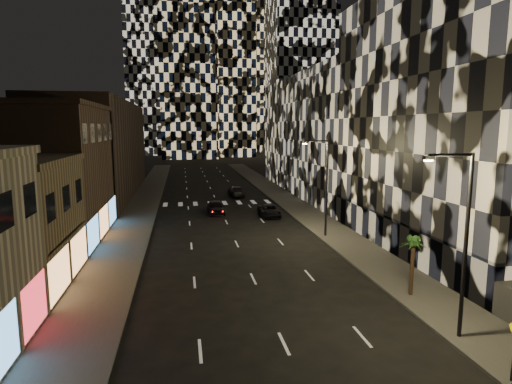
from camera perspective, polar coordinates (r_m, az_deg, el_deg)
name	(u,v)px	position (r m, az deg, el deg)	size (l,w,h in m)	color
sidewalk_left	(142,205)	(58.86, -14.92, -1.65)	(4.00, 120.00, 0.15)	#47443F
sidewalk_right	(288,200)	(60.40, 4.33, -1.13)	(4.00, 120.00, 0.15)	#47443F
curb_left	(158,204)	(58.71, -12.88, -1.61)	(0.20, 120.00, 0.15)	#4C4C47
curb_right	(274,201)	(59.93, 2.38, -1.19)	(0.20, 120.00, 0.15)	#4C4C47
retail_brown	(44,175)	(43.26, -26.42, 2.03)	(10.00, 15.00, 12.00)	#4D392C
retail_filler_left	(99,149)	(68.92, -20.25, 5.37)	(10.00, 40.00, 14.00)	#4D392C
midrise_right	(482,119)	(40.53, 27.90, 8.64)	(16.00, 25.00, 22.00)	#232326
midrise_base	(390,234)	(37.43, 17.44, -5.36)	(0.60, 25.00, 3.00)	#383838
midrise_filler_right	(340,135)	(69.24, 11.11, 7.41)	(16.00, 40.00, 18.00)	#232326
tower_right_mid	(301,4)	(153.33, 6.02, 23.61)	(20.00, 20.00, 100.00)	black
tower_center_low	(187,11)	(152.35, -9.24, 22.68)	(18.00, 18.00, 95.00)	black
streetlight_near	(462,233)	(22.49, 25.77, -4.95)	(2.55, 0.25, 9.00)	black
streetlight_far	(324,181)	(40.18, 9.08, 1.46)	(2.55, 0.25, 9.00)	black
car_dark_midlane	(216,207)	(51.51, -5.36, -2.03)	(1.86, 4.63, 1.58)	black
car_dark_oncoming	(236,191)	(64.32, -2.66, 0.10)	(2.10, 5.17, 1.50)	black
car_dark_rightlane	(269,211)	(49.75, 1.80, -2.52)	(2.22, 4.81, 1.34)	black
palm_tree	(413,246)	(27.63, 20.23, -6.82)	(1.88, 1.86, 3.68)	#47331E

